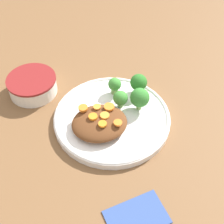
% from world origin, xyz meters
% --- Properties ---
extents(ground_plane, '(4.00, 4.00, 0.00)m').
position_xyz_m(ground_plane, '(0.00, 0.00, 0.00)').
color(ground_plane, brown).
extents(plate, '(0.28, 0.28, 0.02)m').
position_xyz_m(plate, '(0.00, 0.00, 0.01)').
color(plate, white).
rests_on(plate, ground_plane).
extents(dip_bowl, '(0.13, 0.13, 0.05)m').
position_xyz_m(dip_bowl, '(0.18, -0.15, 0.03)').
color(dip_bowl, white).
rests_on(dip_bowl, ground_plane).
extents(stew_mound, '(0.13, 0.11, 0.03)m').
position_xyz_m(stew_mound, '(0.04, 0.03, 0.03)').
color(stew_mound, '#5B3319').
rests_on(stew_mound, plate).
extents(broccoli_floret_0, '(0.03, 0.03, 0.05)m').
position_xyz_m(broccoli_floret_0, '(-0.03, -0.08, 0.04)').
color(broccoli_floret_0, '#759E51').
rests_on(broccoli_floret_0, plate).
extents(broccoli_floret_1, '(0.05, 0.05, 0.06)m').
position_xyz_m(broccoli_floret_1, '(-0.07, -0.01, 0.05)').
color(broccoli_floret_1, '#7FA85B').
rests_on(broccoli_floret_1, plate).
extents(broccoli_floret_2, '(0.04, 0.04, 0.06)m').
position_xyz_m(broccoli_floret_2, '(-0.09, -0.06, 0.05)').
color(broccoli_floret_2, '#759E51').
rests_on(broccoli_floret_2, plate).
extents(broccoli_floret_3, '(0.04, 0.04, 0.05)m').
position_xyz_m(broccoli_floret_3, '(-0.03, -0.03, 0.04)').
color(broccoli_floret_3, '#7FA85B').
rests_on(broccoli_floret_3, plate).
extents(carrot_slice_0, '(0.02, 0.02, 0.01)m').
position_xyz_m(carrot_slice_0, '(0.01, -0.00, 0.05)').
color(carrot_slice_0, orange).
rests_on(carrot_slice_0, stew_mound).
extents(carrot_slice_1, '(0.02, 0.02, 0.01)m').
position_xyz_m(carrot_slice_1, '(0.07, -0.01, 0.05)').
color(carrot_slice_1, orange).
rests_on(carrot_slice_1, stew_mound).
extents(carrot_slice_2, '(0.02, 0.02, 0.01)m').
position_xyz_m(carrot_slice_2, '(0.05, 0.02, 0.05)').
color(carrot_slice_2, orange).
rests_on(carrot_slice_2, stew_mound).
extents(carrot_slice_3, '(0.02, 0.02, 0.00)m').
position_xyz_m(carrot_slice_3, '(0.03, -0.01, 0.05)').
color(carrot_slice_3, orange).
rests_on(carrot_slice_3, stew_mound).
extents(carrot_slice_4, '(0.02, 0.02, 0.00)m').
position_xyz_m(carrot_slice_4, '(-0.00, 0.05, 0.05)').
color(carrot_slice_4, orange).
rests_on(carrot_slice_4, stew_mound).
extents(carrot_slice_5, '(0.02, 0.02, 0.01)m').
position_xyz_m(carrot_slice_5, '(0.03, 0.05, 0.05)').
color(carrot_slice_5, orange).
rests_on(carrot_slice_5, stew_mound).
extents(carrot_slice_6, '(0.02, 0.02, 0.00)m').
position_xyz_m(carrot_slice_6, '(0.02, 0.02, 0.05)').
color(carrot_slice_6, orange).
rests_on(carrot_slice_6, stew_mound).
extents(napkin, '(0.13, 0.09, 0.01)m').
position_xyz_m(napkin, '(0.02, 0.25, 0.00)').
color(napkin, '#334C8C').
rests_on(napkin, ground_plane).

